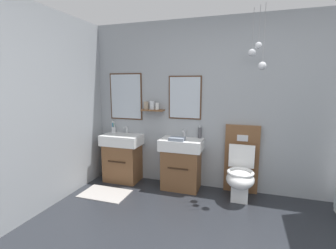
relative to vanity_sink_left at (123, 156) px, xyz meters
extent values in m
cube|color=#999EA3|center=(1.80, 0.23, 0.86)|extent=(4.80, 0.12, 2.52)
cube|color=#4C301E|center=(0.00, 0.17, 0.97)|extent=(0.57, 0.02, 0.75)
cube|color=silver|center=(0.00, 0.16, 0.97)|extent=(0.53, 0.01, 0.71)
cube|color=#4C301E|center=(1.00, 0.17, 0.97)|extent=(0.51, 0.02, 0.66)
cube|color=silver|center=(1.00, 0.16, 0.97)|extent=(0.47, 0.01, 0.62)
cube|color=brown|center=(0.50, 0.09, 0.77)|extent=(0.36, 0.14, 0.02)
cylinder|color=gray|center=(0.39, 0.09, 0.84)|extent=(0.08, 0.08, 0.12)
cylinder|color=silver|center=(0.49, 0.09, 0.85)|extent=(0.08, 0.08, 0.14)
cylinder|color=white|center=(0.58, 0.08, 0.84)|extent=(0.05, 0.05, 0.11)
cylinder|color=gray|center=(1.92, -0.06, 1.87)|extent=(0.01, 0.01, 0.49)
sphere|color=silver|center=(1.92, -0.06, 1.57)|extent=(0.10, 0.10, 0.10)
cylinder|color=gray|center=(2.05, -0.22, 1.78)|extent=(0.01, 0.01, 0.67)
sphere|color=silver|center=(2.05, -0.22, 1.39)|extent=(0.10, 0.10, 0.10)
cylinder|color=gray|center=(1.99, -0.14, 1.90)|extent=(0.01, 0.01, 0.42)
sphere|color=silver|center=(1.99, -0.14, 1.64)|extent=(0.08, 0.08, 0.08)
cube|color=#9E9993|center=(0.00, -0.56, -0.40)|extent=(0.68, 0.44, 0.01)
cube|color=brown|center=(0.00, 0.00, -0.10)|extent=(0.55, 0.40, 0.60)
cube|color=#342214|center=(0.00, -0.21, -0.03)|extent=(0.30, 0.01, 0.02)
cube|color=white|center=(0.00, 0.00, 0.28)|extent=(0.63, 0.42, 0.16)
cube|color=silver|center=(0.00, -0.03, 0.35)|extent=(0.39, 0.23, 0.03)
cylinder|color=silver|center=(0.00, 0.16, 0.42)|extent=(0.03, 0.03, 0.11)
cylinder|color=silver|center=(0.00, 0.11, 0.47)|extent=(0.02, 0.11, 0.02)
cube|color=brown|center=(1.00, 0.00, -0.10)|extent=(0.55, 0.40, 0.60)
cube|color=#342214|center=(1.00, -0.21, -0.03)|extent=(0.30, 0.01, 0.02)
cube|color=white|center=(1.00, 0.00, 0.28)|extent=(0.63, 0.42, 0.16)
cube|color=silver|center=(1.00, -0.03, 0.35)|extent=(0.39, 0.23, 0.03)
cylinder|color=silver|center=(1.00, 0.16, 0.42)|extent=(0.03, 0.03, 0.11)
cylinder|color=silver|center=(1.00, 0.11, 0.47)|extent=(0.02, 0.11, 0.02)
cube|color=brown|center=(1.86, 0.16, 0.10)|extent=(0.48, 0.10, 1.00)
cube|color=silver|center=(1.86, 0.10, 0.42)|extent=(0.15, 0.01, 0.09)
cube|color=white|center=(1.86, -0.11, -0.23)|extent=(0.22, 0.30, 0.34)
ellipsoid|color=white|center=(1.86, -0.19, -0.08)|extent=(0.37, 0.46, 0.24)
torus|color=white|center=(1.86, -0.19, 0.01)|extent=(0.35, 0.35, 0.04)
cube|color=white|center=(1.86, 0.03, 0.17)|extent=(0.35, 0.03, 0.33)
cylinder|color=silver|center=(-0.23, 0.13, 0.41)|extent=(0.07, 0.07, 0.09)
cylinder|color=white|center=(-0.22, 0.13, 0.46)|extent=(0.03, 0.03, 0.15)
cube|color=white|center=(-0.23, 0.14, 0.54)|extent=(0.02, 0.02, 0.03)
cylinder|color=#33B266|center=(-0.24, 0.15, 0.47)|extent=(0.03, 0.01, 0.16)
cube|color=white|center=(-0.25, 0.15, 0.55)|extent=(0.02, 0.02, 0.03)
cylinder|color=#2D84DB|center=(-0.24, 0.12, 0.47)|extent=(0.01, 0.01, 0.16)
cube|color=white|center=(-0.24, 0.12, 0.55)|extent=(0.01, 0.02, 0.03)
cylinder|color=#4C4C51|center=(1.24, 0.14, 0.45)|extent=(0.06, 0.06, 0.16)
cylinder|color=silver|center=(1.24, 0.14, 0.55)|extent=(0.02, 0.02, 0.04)
cube|color=gray|center=(0.96, -0.11, 0.39)|extent=(0.22, 0.16, 0.04)
camera|label=1|loc=(1.89, -3.43, 1.18)|focal=25.95mm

